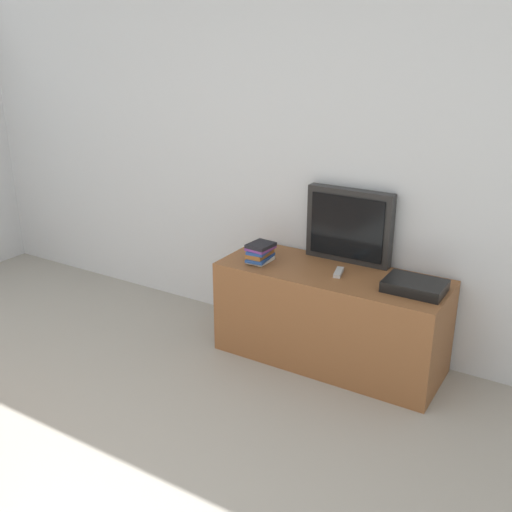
{
  "coord_description": "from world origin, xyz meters",
  "views": [
    {
      "loc": [
        1.84,
        -0.54,
        2.06
      ],
      "look_at": [
        0.1,
        2.31,
        0.8
      ],
      "focal_mm": 42.0,
      "sensor_mm": 36.0,
      "label": 1
    }
  ],
  "objects_px": {
    "television": "(349,226)",
    "book_stack": "(260,252)",
    "remote_on_stand": "(339,272)",
    "tv_stand": "(330,317)",
    "set_top_box": "(415,286)"
  },
  "relations": [
    {
      "from": "television",
      "to": "book_stack",
      "type": "bearing_deg",
      "value": -147.63
    },
    {
      "from": "tv_stand",
      "to": "remote_on_stand",
      "type": "height_order",
      "value": "remote_on_stand"
    },
    {
      "from": "book_stack",
      "to": "remote_on_stand",
      "type": "xyz_separation_m",
      "value": [
        0.53,
        0.07,
        -0.05
      ]
    },
    {
      "from": "remote_on_stand",
      "to": "television",
      "type": "bearing_deg",
      "value": 100.96
    },
    {
      "from": "television",
      "to": "book_stack",
      "type": "distance_m",
      "value": 0.6
    },
    {
      "from": "tv_stand",
      "to": "television",
      "type": "relative_size",
      "value": 2.55
    },
    {
      "from": "book_stack",
      "to": "tv_stand",
      "type": "bearing_deg",
      "value": 9.21
    },
    {
      "from": "tv_stand",
      "to": "set_top_box",
      "type": "relative_size",
      "value": 4.23
    },
    {
      "from": "tv_stand",
      "to": "remote_on_stand",
      "type": "relative_size",
      "value": 9.7
    },
    {
      "from": "remote_on_stand",
      "to": "set_top_box",
      "type": "bearing_deg",
      "value": -0.83
    },
    {
      "from": "book_stack",
      "to": "remote_on_stand",
      "type": "bearing_deg",
      "value": 7.12
    },
    {
      "from": "television",
      "to": "remote_on_stand",
      "type": "height_order",
      "value": "television"
    },
    {
      "from": "tv_stand",
      "to": "book_stack",
      "type": "bearing_deg",
      "value": -170.79
    },
    {
      "from": "tv_stand",
      "to": "remote_on_stand",
      "type": "bearing_deg",
      "value": -13.66
    },
    {
      "from": "book_stack",
      "to": "set_top_box",
      "type": "bearing_deg",
      "value": 3.35
    }
  ]
}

